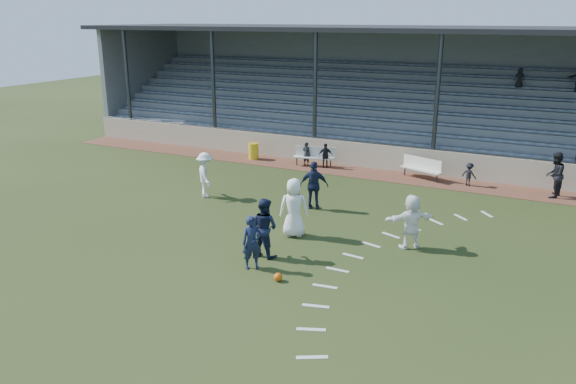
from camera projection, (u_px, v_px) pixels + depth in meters
The scene contains 19 objects.
ground at pixel (253, 253), 17.64m from camera, with size 90.00×90.00×0.00m, color #283415.
cinder_track at pixel (362, 173), 26.63m from camera, with size 34.00×2.00×0.02m, color brown.
retaining_wall at pixel (370, 156), 27.35m from camera, with size 34.00×0.18×1.20m, color beige.
bench_left at pixel (315, 154), 27.68m from camera, with size 2.04×0.89×0.95m.
bench_right at pixel (422, 166), 25.52m from camera, with size 2.02×1.12×0.95m.
trash_bin at pixel (254, 151), 29.04m from camera, with size 0.52×0.52×0.83m, color yellow.
football at pixel (278, 277), 15.72m from camera, with size 0.24×0.24×0.24m, color #D6560C.
player_white_lead at pixel (294, 208), 18.73m from camera, with size 0.98×0.64×2.00m, color white.
player_navy_lead at pixel (252, 243), 16.34m from camera, with size 0.59×0.38×1.61m, color #151D3A.
player_navy_mid at pixel (264, 227), 17.18m from camera, with size 0.90×0.70×1.86m, color #151D3A.
player_white_wing at pixel (205, 175), 22.87m from camera, with size 1.19×0.69×1.85m, color white.
player_navy_wing at pixel (314, 185), 21.42m from camera, with size 1.09×0.45×1.86m, color #151D3A.
player_white_back at pixel (411, 221), 17.79m from camera, with size 1.64×0.52×1.77m, color white.
official at pixel (555, 175), 22.75m from camera, with size 0.91×0.71×1.88m, color black.
sub_left_near at pixel (306, 154), 27.74m from camera, with size 0.43×0.28×1.17m, color black.
sub_left_far at pixel (326, 156), 27.30m from camera, with size 0.71×0.29×1.21m, color black.
sub_right at pixel (469, 174), 24.43m from camera, with size 0.66×0.38×1.02m, color black.
grandstand at pixel (398, 109), 30.90m from camera, with size 34.60×9.00×6.61m.
penalty_arc at pixel (379, 278), 15.90m from camera, with size 3.89×14.63×0.01m.
Camera 1 is at (8.16, -14.10, 7.11)m, focal length 35.00 mm.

